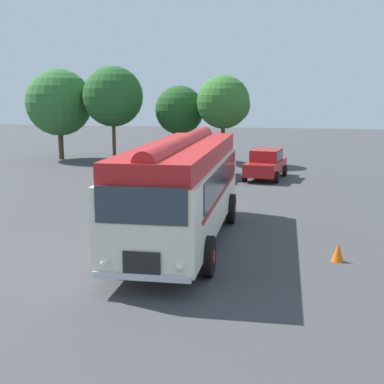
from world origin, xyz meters
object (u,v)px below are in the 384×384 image
(car_mid_left, at_px, (211,163))
(car_near_left, at_px, (163,163))
(vintage_bus, at_px, (182,185))
(traffic_cone, at_px, (338,252))
(car_mid_right, at_px, (266,164))

(car_mid_left, bearing_deg, car_near_left, -171.74)
(vintage_bus, relative_size, traffic_cone, 18.57)
(vintage_bus, relative_size, car_mid_right, 2.33)
(car_mid_left, xyz_separation_m, traffic_cone, (6.31, -14.58, -0.57))
(car_near_left, xyz_separation_m, car_mid_right, (5.87, 0.70, 0.00))
(vintage_bus, bearing_deg, car_near_left, 107.77)
(traffic_cone, bearing_deg, car_mid_right, 102.18)
(car_mid_left, distance_m, traffic_cone, 15.90)
(car_mid_right, distance_m, traffic_cone, 15.23)
(car_near_left, relative_size, car_mid_left, 1.01)
(vintage_bus, bearing_deg, traffic_cone, -11.72)
(vintage_bus, xyz_separation_m, traffic_cone, (4.86, -1.01, -1.62))
(vintage_bus, xyz_separation_m, car_mid_left, (-1.45, 13.58, -1.05))
(car_near_left, bearing_deg, car_mid_left, 8.26)
(car_near_left, distance_m, car_mid_left, 2.80)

